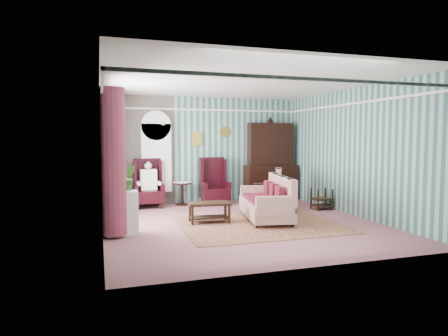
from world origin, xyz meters
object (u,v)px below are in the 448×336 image
object	(u,v)px
wingback_right	(215,181)
nest_table	(322,199)
bookcase	(156,163)
sofa	(266,194)
wingback_left	(149,183)
seated_woman	(149,185)
coffee_table	(209,213)
dresser_hutch	(271,159)
floral_armchair	(266,190)
round_side_table	(182,194)
plant_stand	(122,213)

from	to	relation	value
wingback_right	nest_table	world-z (taller)	wingback_right
bookcase	sofa	world-z (taller)	bookcase
wingback_left	nest_table	size ratio (longest dim) A/B	2.31
seated_woman	coffee_table	size ratio (longest dim) A/B	1.36
dresser_hutch	floral_armchair	size ratio (longest dim) A/B	2.61
floral_armchair	wingback_right	bearing A→B (deg)	73.75
wingback_left	floral_armchair	world-z (taller)	wingback_left
wingback_left	wingback_right	size ratio (longest dim) A/B	1.00
round_side_table	plant_stand	bearing A→B (deg)	-120.38
wingback_right	round_side_table	bearing A→B (deg)	169.99
round_side_table	sofa	xyz separation A→B (m)	(1.34, -2.43, 0.26)
bookcase	floral_armchair	size ratio (longest dim) A/B	2.47
floral_armchair	seated_woman	bearing A→B (deg)	96.61
seated_woman	dresser_hutch	bearing A→B (deg)	4.41
plant_stand	sofa	bearing A→B (deg)	8.73
dresser_hutch	round_side_table	xyz separation A→B (m)	(-2.60, -0.12, -0.88)
round_side_table	wingback_right	bearing A→B (deg)	-10.01
bookcase	nest_table	size ratio (longest dim) A/B	4.15
dresser_hutch	seated_woman	size ratio (longest dim) A/B	2.00
wingback_left	sofa	distance (m)	3.20
nest_table	wingback_right	bearing A→B (deg)	146.25
plant_stand	floral_armchair	bearing A→B (deg)	26.40
seated_woman	nest_table	size ratio (longest dim) A/B	2.19
plant_stand	floral_armchair	size ratio (longest dim) A/B	0.88
nest_table	coffee_table	world-z (taller)	nest_table
plant_stand	wingback_left	bearing A→B (deg)	73.78
dresser_hutch	plant_stand	distance (m)	5.31
sofa	coffee_table	size ratio (longest dim) A/B	2.22
coffee_table	plant_stand	bearing A→B (deg)	-164.02
bookcase	coffee_table	world-z (taller)	bookcase
wingback_left	wingback_right	distance (m)	1.75
seated_woman	sofa	xyz separation A→B (m)	(2.24, -2.28, -0.03)
nest_table	round_side_table	bearing A→B (deg)	151.80
wingback_right	sofa	size ratio (longest dim) A/B	0.65
dresser_hutch	coffee_table	world-z (taller)	dresser_hutch
nest_table	floral_armchair	world-z (taller)	floral_armchair
wingback_right	floral_armchair	xyz separation A→B (m)	(1.08, -0.95, -0.17)
wingback_right	floral_armchair	world-z (taller)	wingback_right
seated_woman	wingback_left	bearing A→B (deg)	0.00
dresser_hutch	coffee_table	xyz separation A→B (m)	(-2.51, -2.51, -0.96)
seated_woman	bookcase	bearing A→B (deg)	57.34
round_side_table	plant_stand	distance (m)	3.36
seated_woman	round_side_table	world-z (taller)	seated_woman
bookcase	wingback_right	distance (m)	1.63
wingback_right	seated_woman	bearing A→B (deg)	180.00
wingback_left	round_side_table	bearing A→B (deg)	9.46
wingback_right	round_side_table	world-z (taller)	wingback_right
floral_armchair	coffee_table	bearing A→B (deg)	150.22
wingback_left	nest_table	world-z (taller)	wingback_left
sofa	coffee_table	xyz separation A→B (m)	(-1.25, 0.05, -0.35)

